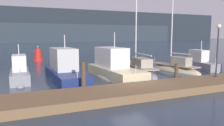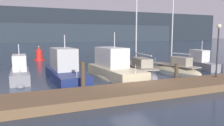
# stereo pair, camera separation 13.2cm
# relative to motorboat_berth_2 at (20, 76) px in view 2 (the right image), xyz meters

# --- Properties ---
(ground_plane) EXTENTS (400.00, 400.00, 0.00)m
(ground_plane) POSITION_rel_motorboat_berth_2_xyz_m (6.94, -5.05, -0.35)
(ground_plane) COLOR #2D3D51
(dock) EXTENTS (30.33, 2.80, 0.45)m
(dock) POSITION_rel_motorboat_berth_2_xyz_m (6.94, -6.85, -0.12)
(dock) COLOR brown
(dock) RESTS_ON ground
(mooring_pile_1) EXTENTS (0.28, 0.28, 1.89)m
(mooring_pile_1) POSITION_rel_motorboat_berth_2_xyz_m (3.49, -5.20, 0.60)
(mooring_pile_1) COLOR #4C3D2D
(mooring_pile_1) RESTS_ON ground
(mooring_pile_2) EXTENTS (0.28, 0.28, 1.42)m
(mooring_pile_2) POSITION_rel_motorboat_berth_2_xyz_m (10.39, -5.20, 0.36)
(mooring_pile_2) COLOR #4C3D2D
(mooring_pile_2) RESTS_ON ground
(motorboat_berth_2) EXTENTS (1.42, 4.80, 3.35)m
(motorboat_berth_2) POSITION_rel_motorboat_berth_2_xyz_m (0.00, 0.00, 0.00)
(motorboat_berth_2) COLOR gray
(motorboat_berth_2) RESTS_ON ground
(motorboat_berth_3) EXTENTS (2.59, 7.37, 4.12)m
(motorboat_berth_3) POSITION_rel_motorboat_berth_2_xyz_m (3.24, -0.96, 0.09)
(motorboat_berth_3) COLOR navy
(motorboat_berth_3) RESTS_ON ground
(motorboat_berth_4) EXTENTS (3.03, 7.36, 4.23)m
(motorboat_berth_4) POSITION_rel_motorboat_berth_2_xyz_m (7.18, -1.38, 0.13)
(motorboat_berth_4) COLOR beige
(motorboat_berth_4) RESTS_ON ground
(sailboat_berth_5) EXTENTS (2.76, 7.43, 10.37)m
(sailboat_berth_5) POSITION_rel_motorboat_berth_2_xyz_m (10.11, -0.21, -0.17)
(sailboat_berth_5) COLOR gray
(sailboat_berth_5) RESTS_ON ground
(sailboat_berth_6) EXTENTS (2.61, 6.14, 7.79)m
(sailboat_berth_6) POSITION_rel_motorboat_berth_2_xyz_m (13.92, -0.72, -0.18)
(sailboat_berth_6) COLOR beige
(sailboat_berth_6) RESTS_ON ground
(motorboat_berth_7) EXTENTS (2.01, 4.97, 3.57)m
(motorboat_berth_7) POSITION_rel_motorboat_berth_2_xyz_m (17.09, -0.82, -0.03)
(motorboat_berth_7) COLOR gray
(motorboat_berth_7) RESTS_ON ground
(channel_buoy) EXTENTS (1.39, 1.39, 1.98)m
(channel_buoy) POSITION_rel_motorboat_berth_2_xyz_m (2.41, 13.68, 0.39)
(channel_buoy) COLOR red
(channel_buoy) RESTS_ON ground
(dock_lamppost) EXTENTS (0.32, 0.32, 3.79)m
(dock_lamppost) POSITION_rel_motorboat_berth_2_xyz_m (13.10, -6.24, 2.65)
(dock_lamppost) COLOR #2D2D33
(dock_lamppost) RESTS_ON dock
(hillside_backdrop) EXTENTS (240.00, 23.00, 17.36)m
(hillside_backdrop) POSITION_rel_motorboat_berth_2_xyz_m (7.77, 105.81, 7.65)
(hillside_backdrop) COLOR #232B33
(hillside_backdrop) RESTS_ON ground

